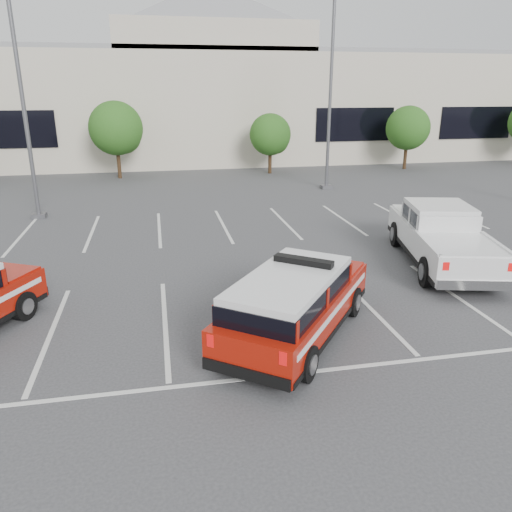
{
  "coord_description": "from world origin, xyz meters",
  "views": [
    {
      "loc": [
        -2.68,
        -11.47,
        5.59
      ],
      "look_at": [
        -0.04,
        1.69,
        1.05
      ],
      "focal_mm": 35.0,
      "sensor_mm": 36.0,
      "label": 1
    }
  ],
  "objects_px": {
    "tree_right": "(409,130)",
    "light_pole_mid": "(330,95)",
    "convention_building": "(187,99)",
    "fire_chief_suv": "(295,308)",
    "tree_mid_right": "(271,136)",
    "white_pickup": "(441,242)",
    "light_pole_left": "(22,98)",
    "tree_mid_left": "(118,130)"
  },
  "relations": [
    {
      "from": "tree_right",
      "to": "light_pole_mid",
      "type": "bearing_deg",
      "value": -143.23
    },
    {
      "from": "convention_building",
      "to": "fire_chief_suv",
      "type": "xyz_separation_m",
      "value": [
        0.1,
        -33.19,
        -3.96
      ]
    },
    {
      "from": "tree_mid_right",
      "to": "light_pole_mid",
      "type": "height_order",
      "value": "light_pole_mid"
    },
    {
      "from": "convention_building",
      "to": "white_pickup",
      "type": "bearing_deg",
      "value": -77.92
    },
    {
      "from": "tree_mid_right",
      "to": "light_pole_mid",
      "type": "distance_m",
      "value": 6.88
    },
    {
      "from": "tree_mid_right",
      "to": "light_pole_left",
      "type": "relative_size",
      "value": 0.39
    },
    {
      "from": "light_pole_mid",
      "to": "light_pole_left",
      "type": "bearing_deg",
      "value": -165.07
    },
    {
      "from": "white_pickup",
      "to": "light_pole_left",
      "type": "bearing_deg",
      "value": 161.21
    },
    {
      "from": "white_pickup",
      "to": "tree_right",
      "type": "bearing_deg",
      "value": 79.61
    },
    {
      "from": "white_pickup",
      "to": "light_pole_mid",
      "type": "bearing_deg",
      "value": 101.3
    },
    {
      "from": "light_pole_left",
      "to": "light_pole_mid",
      "type": "bearing_deg",
      "value": 14.93
    },
    {
      "from": "tree_mid_left",
      "to": "fire_chief_suv",
      "type": "relative_size",
      "value": 0.91
    },
    {
      "from": "tree_right",
      "to": "fire_chief_suv",
      "type": "xyz_separation_m",
      "value": [
        -14.81,
        -23.37,
        -2.02
      ]
    },
    {
      "from": "fire_chief_suv",
      "to": "white_pickup",
      "type": "height_order",
      "value": "white_pickup"
    },
    {
      "from": "tree_right",
      "to": "fire_chief_suv",
      "type": "distance_m",
      "value": 27.75
    },
    {
      "from": "fire_chief_suv",
      "to": "tree_mid_right",
      "type": "bearing_deg",
      "value": 115.74
    },
    {
      "from": "light_pole_mid",
      "to": "fire_chief_suv",
      "type": "height_order",
      "value": "light_pole_mid"
    },
    {
      "from": "light_pole_left",
      "to": "light_pole_mid",
      "type": "xyz_separation_m",
      "value": [
        15.0,
        4.0,
        0.0
      ]
    },
    {
      "from": "tree_right",
      "to": "light_pole_mid",
      "type": "xyz_separation_m",
      "value": [
        -8.09,
        -6.05,
        2.41
      ]
    },
    {
      "from": "tree_mid_left",
      "to": "tree_mid_right",
      "type": "bearing_deg",
      "value": -0.0
    },
    {
      "from": "tree_right",
      "to": "light_pole_left",
      "type": "relative_size",
      "value": 0.43
    },
    {
      "from": "light_pole_left",
      "to": "fire_chief_suv",
      "type": "xyz_separation_m",
      "value": [
        8.28,
        -13.33,
        -4.43
      ]
    },
    {
      "from": "light_pole_left",
      "to": "tree_right",
      "type": "bearing_deg",
      "value": 23.51
    },
    {
      "from": "tree_mid_left",
      "to": "light_pole_left",
      "type": "distance_m",
      "value": 10.73
    },
    {
      "from": "tree_mid_left",
      "to": "tree_right",
      "type": "relative_size",
      "value": 1.1
    },
    {
      "from": "tree_mid_left",
      "to": "tree_mid_right",
      "type": "relative_size",
      "value": 1.21
    },
    {
      "from": "tree_mid_right",
      "to": "light_pole_left",
      "type": "height_order",
      "value": "light_pole_left"
    },
    {
      "from": "convention_building",
      "to": "white_pickup",
      "type": "height_order",
      "value": "convention_building"
    },
    {
      "from": "light_pole_left",
      "to": "white_pickup",
      "type": "xyz_separation_m",
      "value": [
        14.41,
        -9.23,
        -4.42
      ]
    },
    {
      "from": "light_pole_left",
      "to": "tree_mid_right",
      "type": "bearing_deg",
      "value": 37.5
    },
    {
      "from": "tree_mid_right",
      "to": "white_pickup",
      "type": "xyz_separation_m",
      "value": [
        1.32,
        -19.28,
        -1.74
      ]
    },
    {
      "from": "fire_chief_suv",
      "to": "white_pickup",
      "type": "distance_m",
      "value": 7.38
    },
    {
      "from": "white_pickup",
      "to": "convention_building",
      "type": "bearing_deg",
      "value": 115.94
    },
    {
      "from": "fire_chief_suv",
      "to": "white_pickup",
      "type": "xyz_separation_m",
      "value": [
        6.13,
        4.1,
        0.01
      ]
    },
    {
      "from": "white_pickup",
      "to": "tree_mid_right",
      "type": "bearing_deg",
      "value": 107.77
    },
    {
      "from": "tree_mid_left",
      "to": "light_pole_mid",
      "type": "xyz_separation_m",
      "value": [
        11.91,
        -6.05,
        2.14
      ]
    },
    {
      "from": "fire_chief_suv",
      "to": "tree_mid_left",
      "type": "bearing_deg",
      "value": 139.89
    },
    {
      "from": "light_pole_mid",
      "to": "convention_building",
      "type": "bearing_deg",
      "value": 113.26
    },
    {
      "from": "tree_mid_left",
      "to": "white_pickup",
      "type": "bearing_deg",
      "value": -59.58
    },
    {
      "from": "tree_right",
      "to": "white_pickup",
      "type": "xyz_separation_m",
      "value": [
        -8.68,
        -19.28,
        -2.01
      ]
    },
    {
      "from": "convention_building",
      "to": "fire_chief_suv",
      "type": "bearing_deg",
      "value": -89.83
    },
    {
      "from": "convention_building",
      "to": "light_pole_mid",
      "type": "xyz_separation_m",
      "value": [
        6.82,
        -15.86,
        0.47
      ]
    }
  ]
}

